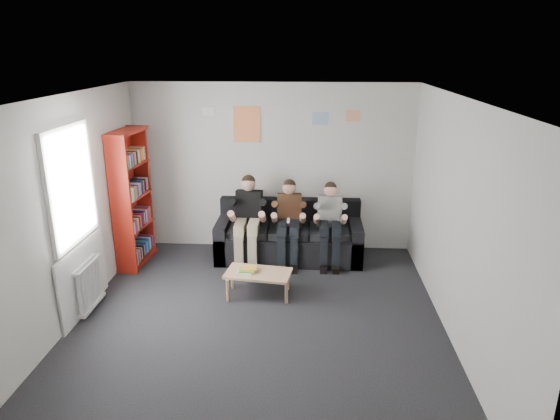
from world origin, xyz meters
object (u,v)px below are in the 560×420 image
at_px(person_left, 248,220).
at_px(coffee_table, 258,275).
at_px(sofa, 289,238).
at_px(person_middle, 289,222).
at_px(bookshelf, 132,198).
at_px(person_right, 330,224).

bearing_deg(person_left, coffee_table, -74.34).
height_order(coffee_table, person_left, person_left).
xyz_separation_m(sofa, coffee_table, (-0.36, -1.35, -0.01)).
relative_size(sofa, person_middle, 1.76).
xyz_separation_m(bookshelf, person_left, (1.73, 0.14, -0.36)).
bearing_deg(person_right, coffee_table, -121.79).
xyz_separation_m(coffee_table, person_right, (0.99, 1.15, 0.34)).
xyz_separation_m(sofa, person_right, (0.63, -0.20, 0.32)).
height_order(coffee_table, person_middle, person_middle).
bearing_deg(person_middle, coffee_table, -110.66).
bearing_deg(sofa, bookshelf, -171.70).
height_order(bookshelf, coffee_table, bookshelf).
xyz_separation_m(coffee_table, person_middle, (0.36, 1.15, 0.35)).
relative_size(sofa, person_right, 1.80).
bearing_deg(person_left, bookshelf, -173.15).
relative_size(bookshelf, person_right, 1.65).
bearing_deg(bookshelf, sofa, 13.69).
bearing_deg(person_left, person_right, 2.45).
bearing_deg(person_right, bookshelf, -168.41).
bearing_deg(coffee_table, person_left, 103.45).
xyz_separation_m(sofa, bookshelf, (-2.36, -0.34, 0.72)).
relative_size(person_left, person_right, 1.07).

